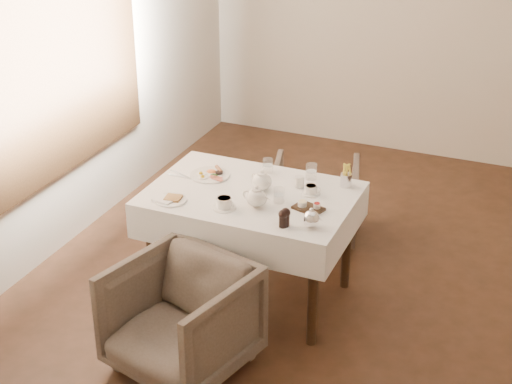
{
  "coord_description": "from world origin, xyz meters",
  "views": [
    {
      "loc": [
        1.01,
        -4.28,
        2.93
      ],
      "look_at": [
        -0.64,
        -0.38,
        0.82
      ],
      "focal_mm": 55.0,
      "sensor_mm": 36.0,
      "label": 1
    }
  ],
  "objects_px": {
    "table": "(251,209)",
    "breakfast_plate": "(210,174)",
    "armchair_near": "(181,319)",
    "teapot_centre": "(262,180)",
    "armchair_far": "(315,200)"
  },
  "relations": [
    {
      "from": "table",
      "to": "teapot_centre",
      "type": "height_order",
      "value": "teapot_centre"
    },
    {
      "from": "table",
      "to": "breakfast_plate",
      "type": "distance_m",
      "value": 0.38
    },
    {
      "from": "table",
      "to": "armchair_near",
      "type": "bearing_deg",
      "value": -95.06
    },
    {
      "from": "armchair_near",
      "to": "breakfast_plate",
      "type": "relative_size",
      "value": 2.79
    },
    {
      "from": "table",
      "to": "breakfast_plate",
      "type": "relative_size",
      "value": 4.97
    },
    {
      "from": "breakfast_plate",
      "to": "armchair_near",
      "type": "bearing_deg",
      "value": -94.4
    },
    {
      "from": "armchair_near",
      "to": "armchair_far",
      "type": "distance_m",
      "value": 1.77
    },
    {
      "from": "table",
      "to": "breakfast_plate",
      "type": "xyz_separation_m",
      "value": [
        -0.34,
        0.13,
        0.13
      ]
    },
    {
      "from": "armchair_far",
      "to": "teapot_centre",
      "type": "xyz_separation_m",
      "value": [
        -0.07,
        -0.87,
        0.53
      ]
    },
    {
      "from": "armchair_far",
      "to": "armchair_near",
      "type": "bearing_deg",
      "value": 68.27
    },
    {
      "from": "armchair_far",
      "to": "teapot_centre",
      "type": "distance_m",
      "value": 1.02
    },
    {
      "from": "armchair_near",
      "to": "breakfast_plate",
      "type": "xyz_separation_m",
      "value": [
        -0.27,
        0.96,
        0.44
      ]
    },
    {
      "from": "teapot_centre",
      "to": "armchair_near",
      "type": "bearing_deg",
      "value": -74.34
    },
    {
      "from": "table",
      "to": "teapot_centre",
      "type": "xyz_separation_m",
      "value": [
        0.05,
        0.06,
        0.19
      ]
    },
    {
      "from": "breakfast_plate",
      "to": "table",
      "type": "bearing_deg",
      "value": -40.34
    }
  ]
}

